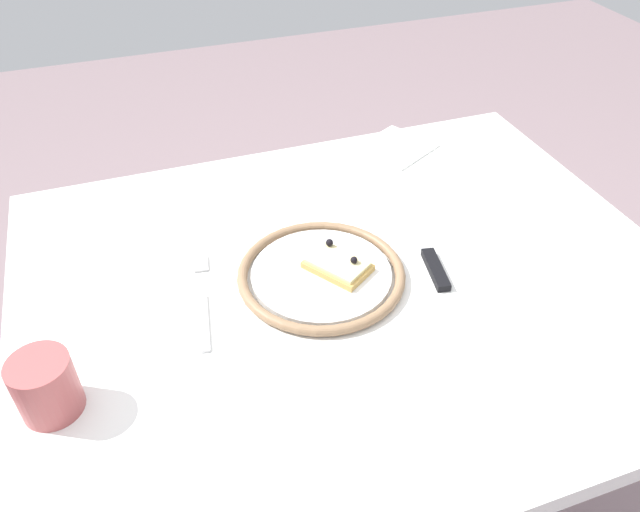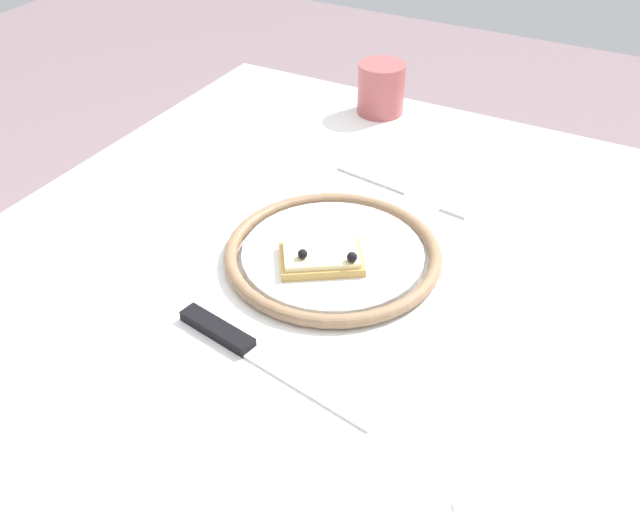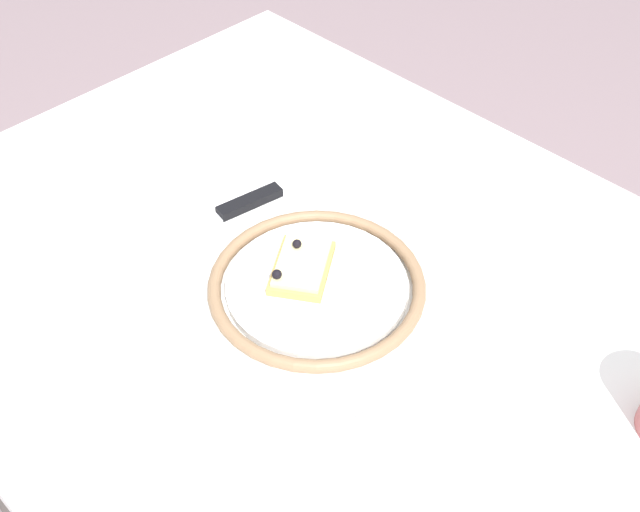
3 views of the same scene
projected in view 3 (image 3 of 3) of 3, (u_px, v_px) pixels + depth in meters
The scene contains 5 objects.
dining_table at pixel (299, 318), 1.01m from camera, with size 0.99×0.81×0.76m.
plate at pixel (317, 285), 0.91m from camera, with size 0.25×0.25×0.02m.
pizza_slice_near at pixel (301, 266), 0.91m from camera, with size 0.10×0.11×0.03m.
knife at pixel (228, 212), 1.00m from camera, with size 0.06×0.24×0.01m.
fork at pixel (429, 383), 0.82m from camera, with size 0.05×0.20×0.00m.
Camera 3 is at (-0.49, 0.45, 1.43)m, focal length 44.20 mm.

